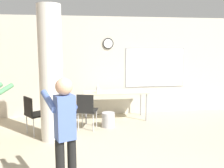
% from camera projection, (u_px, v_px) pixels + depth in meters
% --- Properties ---
extents(wall_back, '(8.00, 0.15, 2.80)m').
position_uv_depth(wall_back, '(104.00, 66.00, 7.18)').
color(wall_back, beige).
rests_on(wall_back, ground_plane).
extents(support_pillar, '(0.48, 0.48, 2.80)m').
position_uv_depth(support_pillar, '(51.00, 74.00, 5.14)').
color(support_pillar, silver).
rests_on(support_pillar, ground_plane).
extents(folding_table, '(1.71, 0.68, 0.77)m').
position_uv_depth(folding_table, '(115.00, 93.00, 6.70)').
color(folding_table, beige).
rests_on(folding_table, ground_plane).
extents(bottle_on_table, '(0.07, 0.07, 0.22)m').
position_uv_depth(bottle_on_table, '(98.00, 90.00, 6.47)').
color(bottle_on_table, silver).
rests_on(bottle_on_table, folding_table).
extents(waste_bin, '(0.32, 0.32, 0.36)m').
position_uv_depth(waste_bin, '(108.00, 120.00, 6.14)').
color(waste_bin, '#B2B2B7').
rests_on(waste_bin, ground_plane).
extents(chair_table_left, '(0.55, 0.55, 0.87)m').
position_uv_depth(chair_table_left, '(87.00, 109.00, 5.89)').
color(chair_table_left, black).
rests_on(chair_table_left, ground_plane).
extents(chair_near_pillar, '(0.61, 0.61, 0.87)m').
position_uv_depth(chair_near_pillar, '(34.00, 112.00, 5.57)').
color(chair_near_pillar, black).
rests_on(chair_near_pillar, ground_plane).
extents(person_playing_front, '(0.50, 0.64, 1.58)m').
position_uv_depth(person_playing_front, '(64.00, 129.00, 3.16)').
color(person_playing_front, black).
rests_on(person_playing_front, ground_plane).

